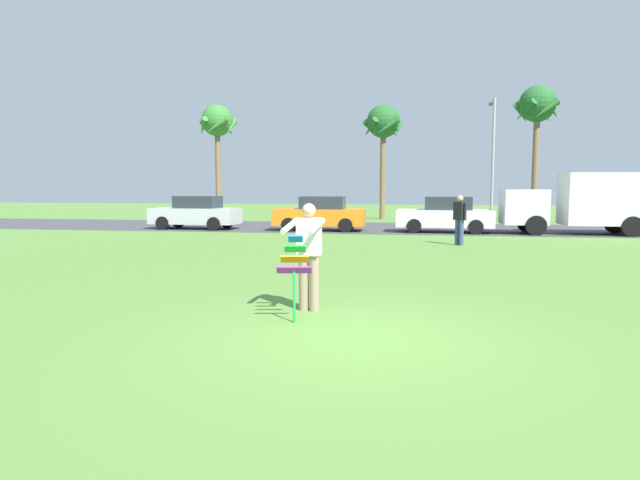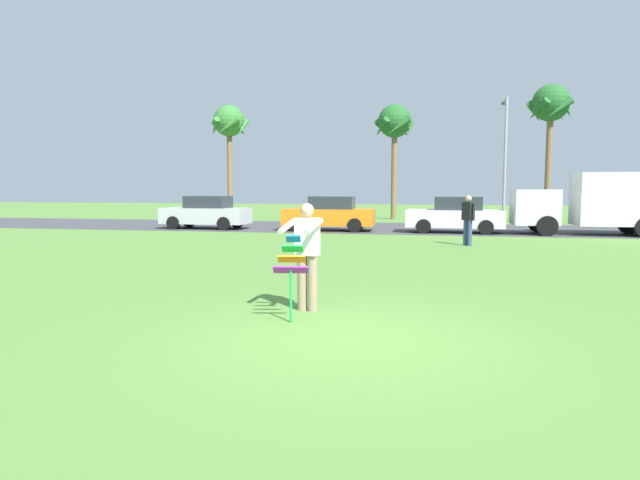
{
  "view_description": "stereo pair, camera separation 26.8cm",
  "coord_description": "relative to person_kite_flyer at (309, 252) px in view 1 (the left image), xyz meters",
  "views": [
    {
      "loc": [
        0.79,
        -6.87,
        1.96
      ],
      "look_at": [
        -0.88,
        2.49,
        1.05
      ],
      "focal_mm": 30.18,
      "sensor_mm": 36.0,
      "label": 1
    },
    {
      "loc": [
        1.06,
        -6.82,
        1.96
      ],
      "look_at": [
        -0.88,
        2.49,
        1.05
      ],
      "focal_mm": 30.18,
      "sensor_mm": 36.0,
      "label": 2
    }
  ],
  "objects": [
    {
      "name": "person_kite_flyer",
      "position": [
        0.0,
        0.0,
        0.0
      ],
      "size": [
        0.63,
        0.72,
        1.73
      ],
      "color": "gray",
      "rests_on": "ground"
    },
    {
      "name": "kite_held",
      "position": [
        -0.09,
        -0.62,
        -0.09
      ],
      "size": [
        0.53,
        0.68,
        1.25
      ],
      "color": "blue",
      "rests_on": "ground"
    },
    {
      "name": "parked_car_white",
      "position": [
        2.97,
        16.23,
        -0.18
      ],
      "size": [
        4.26,
        1.96,
        1.6
      ],
      "color": "white",
      "rests_on": "ground"
    },
    {
      "name": "parked_truck_white_box",
      "position": [
        9.14,
        16.23,
        0.46
      ],
      "size": [
        6.72,
        2.16,
        2.62
      ],
      "color": "silver",
      "rests_on": "ground"
    },
    {
      "name": "person_walker_near",
      "position": [
        3.17,
        10.8,
        -0.02
      ],
      "size": [
        0.43,
        0.43,
        1.73
      ],
      "color": "#384772",
      "rests_on": "ground"
    },
    {
      "name": "parked_car_orange",
      "position": [
        -2.71,
        16.23,
        -0.18
      ],
      "size": [
        4.24,
        1.91,
        1.6
      ],
      "color": "orange",
      "rests_on": "ground"
    },
    {
      "name": "palm_tree_centre_far",
      "position": [
        8.52,
        25.16,
        5.59
      ],
      "size": [
        2.58,
        2.71,
        7.91
      ],
      "color": "brown",
      "rests_on": "ground"
    },
    {
      "name": "road_strip",
      "position": [
        0.89,
        18.63,
        -0.95
      ],
      "size": [
        120.0,
        8.0,
        0.01
      ],
      "primitive_type": "cube",
      "color": "#424247",
      "rests_on": "ground"
    },
    {
      "name": "palm_tree_right_near",
      "position": [
        -0.47,
        26.53,
        4.99
      ],
      "size": [
        2.58,
        2.71,
        7.27
      ],
      "color": "brown",
      "rests_on": "ground"
    },
    {
      "name": "ground_plane",
      "position": [
        0.89,
        -1.47,
        -0.95
      ],
      "size": [
        120.0,
        120.0,
        0.0
      ],
      "primitive_type": "plane",
      "color": "#568438"
    },
    {
      "name": "palm_tree_left_near",
      "position": [
        -11.52,
        26.37,
        5.25
      ],
      "size": [
        2.58,
        2.71,
        7.54
      ],
      "color": "brown",
      "rests_on": "ground"
    },
    {
      "name": "streetlight_pole",
      "position": [
        5.88,
        23.53,
        3.05
      ],
      "size": [
        0.24,
        1.65,
        7.0
      ],
      "color": "#9E9EA3",
      "rests_on": "ground"
    },
    {
      "name": "parked_car_silver",
      "position": [
        -8.84,
        16.23,
        -0.18
      ],
      "size": [
        4.25,
        1.93,
        1.6
      ],
      "color": "silver",
      "rests_on": "ground"
    }
  ]
}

